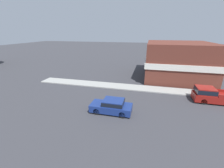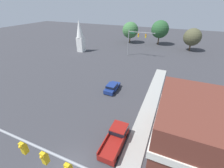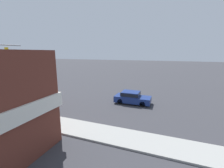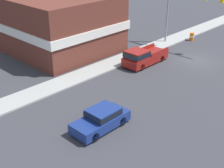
% 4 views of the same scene
% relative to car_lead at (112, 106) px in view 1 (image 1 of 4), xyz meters
% --- Properties ---
extents(car_lead, '(1.84, 4.29, 1.46)m').
position_rel_car_lead_xyz_m(car_lead, '(0.00, 0.00, 0.00)').
color(car_lead, black).
rests_on(car_lead, ground).
extents(pickup_truck_parked, '(2.02, 5.32, 1.79)m').
position_rel_car_lead_xyz_m(pickup_truck_parked, '(5.31, -11.15, 0.12)').
color(pickup_truck_parked, black).
rests_on(pickup_truck_parked, ground).
extents(corner_brick_building, '(12.22, 10.94, 6.26)m').
position_rel_car_lead_xyz_m(corner_brick_building, '(15.38, -8.21, 2.36)').
color(corner_brick_building, brown).
rests_on(corner_brick_building, ground).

